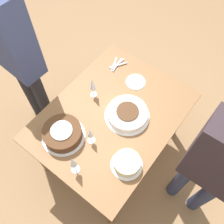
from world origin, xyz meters
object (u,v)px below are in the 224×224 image
at_px(wine_glass_extra, 92,85).
at_px(person_cutting, 14,48).
at_px(cake_front_chocolate, 63,133).
at_px(cake_center_white, 127,114).
at_px(cake_back_decorated, 127,163).
at_px(wine_glass_near, 73,162).
at_px(person_watching, 217,166).
at_px(wine_glass_far, 90,134).

height_order(wine_glass_extra, person_cutting, person_cutting).
bearing_deg(cake_front_chocolate, cake_center_white, 147.34).
distance_m(cake_front_chocolate, cake_back_decorated, 0.53).
bearing_deg(cake_front_chocolate, person_cutting, -109.30).
relative_size(wine_glass_near, person_watching, 0.15).
distance_m(cake_center_white, wine_glass_far, 0.36).
xyz_separation_m(cake_back_decorated, person_watching, (-0.29, 0.49, 0.15)).
distance_m(cake_back_decorated, person_cutting, 1.22).
height_order(person_cutting, person_watching, person_cutting).
bearing_deg(wine_glass_near, person_watching, 125.08).
relative_size(cake_front_chocolate, person_cutting, 0.19).
relative_size(wine_glass_near, person_cutting, 0.13).
bearing_deg(cake_center_white, person_cutting, -77.63).
height_order(cake_center_white, wine_glass_extra, wine_glass_extra).
height_order(cake_front_chocolate, wine_glass_extra, wine_glass_extra).
bearing_deg(person_watching, cake_back_decorated, 29.24).
bearing_deg(wine_glass_far, cake_back_decorated, 91.25).
xyz_separation_m(cake_center_white, person_watching, (0.04, 0.73, 0.16)).
distance_m(wine_glass_extra, person_cutting, 0.66).
xyz_separation_m(cake_back_decorated, wine_glass_near, (0.25, -0.27, 0.11)).
xyz_separation_m(wine_glass_near, wine_glass_far, (-0.24, -0.05, -0.04)).
xyz_separation_m(wine_glass_far, person_watching, (-0.29, 0.82, 0.07)).
xyz_separation_m(wine_glass_far, person_cutting, (-0.13, -0.85, 0.21)).
bearing_deg(person_watching, person_cutting, 4.59).
bearing_deg(wine_glass_far, wine_glass_extra, -142.62).
height_order(wine_glass_near, person_watching, person_watching).
bearing_deg(cake_back_decorated, cake_center_white, -144.82).
relative_size(wine_glass_extra, person_cutting, 0.12).
distance_m(cake_back_decorated, person_watching, 0.59).
distance_m(cake_center_white, cake_back_decorated, 0.40).
bearing_deg(cake_front_chocolate, cake_back_decorated, 101.87).
bearing_deg(person_watching, wine_glass_extra, -3.06).
xyz_separation_m(wine_glass_near, person_cutting, (-0.37, -0.91, 0.17)).
relative_size(cake_back_decorated, wine_glass_extra, 1.09).
bearing_deg(cake_back_decorated, person_cutting, -96.00).
relative_size(cake_front_chocolate, wine_glass_far, 1.80).
height_order(wine_glass_near, wine_glass_far, wine_glass_near).
bearing_deg(wine_glass_near, cake_back_decorated, 132.66).
bearing_deg(cake_back_decorated, wine_glass_extra, -119.46).
bearing_deg(wine_glass_near, wine_glass_extra, -151.69).
height_order(cake_front_chocolate, person_cutting, person_cutting).
bearing_deg(wine_glass_extra, cake_center_white, 90.86).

